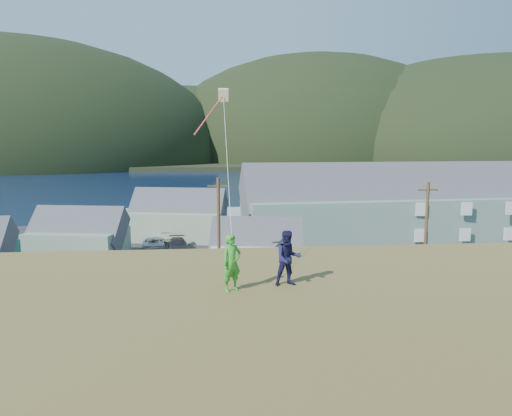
{
  "coord_description": "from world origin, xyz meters",
  "views": [
    {
      "loc": [
        -1.17,
        -31.86,
        11.63
      ],
      "look_at": [
        0.62,
        -11.49,
        8.8
      ],
      "focal_mm": 32.0,
      "sensor_mm": 36.0,
      "label": 1
    }
  ],
  "objects": [
    {
      "name": "lodge",
      "position": [
        18.31,
        18.62,
        4.49
      ],
      "size": [
        33.81,
        11.92,
        11.67
      ],
      "rotation": [
        0.0,
        0.0,
        0.08
      ],
      "color": "gray",
      "rests_on": "waterfront_lot"
    },
    {
      "name": "kite_rig",
      "position": [
        -0.9,
        -11.33,
        13.62
      ],
      "size": [
        0.86,
        3.89,
        8.81
      ],
      "color": "beige",
      "rests_on": "ground"
    },
    {
      "name": "wharf",
      "position": [
        -6.0,
        40.0,
        0.45
      ],
      "size": [
        26.0,
        14.0,
        0.9
      ],
      "primitive_type": "cube",
      "color": "gray",
      "rests_on": "ground"
    },
    {
      "name": "kite_flyer_green",
      "position": [
        -0.73,
        -18.36,
        8.08
      ],
      "size": [
        0.77,
        0.69,
        1.76
      ],
      "primitive_type": "imported",
      "rotation": [
        0.0,
        0.0,
        0.55
      ],
      "color": "green",
      "rests_on": "hillside"
    },
    {
      "name": "shed_white",
      "position": [
        2.32,
        7.1,
        2.47
      ],
      "size": [
        8.73,
        6.44,
        6.41
      ],
      "rotation": [
        0.0,
        0.0,
        -0.15
      ],
      "color": "beige",
      "rests_on": "waterfront_lot"
    },
    {
      "name": "waterfront_lot",
      "position": [
        0.0,
        17.0,
        0.06
      ],
      "size": [
        72.0,
        36.0,
        0.12
      ],
      "primitive_type": "cube",
      "color": "#28282B",
      "rests_on": "ground"
    },
    {
      "name": "parked_cars",
      "position": [
        -9.19,
        21.1,
        0.84
      ],
      "size": [
        24.93,
        12.62,
        1.5
      ],
      "color": "silver",
      "rests_on": "waterfront_lot"
    },
    {
      "name": "ground",
      "position": [
        0.0,
        0.0,
        0.0
      ],
      "size": [
        900.0,
        900.0,
        0.0
      ],
      "primitive_type": "plane",
      "color": "#0A1638",
      "rests_on": "ground"
    },
    {
      "name": "grass_strip",
      "position": [
        0.0,
        -2.0,
        0.05
      ],
      "size": [
        110.0,
        8.0,
        0.1
      ],
      "primitive_type": "cube",
      "color": "#4C3D19",
      "rests_on": "ground"
    },
    {
      "name": "far_shore",
      "position": [
        0.0,
        330.0,
        1.0
      ],
      "size": [
        900.0,
        320.0,
        2.0
      ],
      "primitive_type": "cube",
      "color": "black",
      "rests_on": "ground"
    },
    {
      "name": "kite_flyer_navy",
      "position": [
        1.07,
        -17.96,
        8.08
      ],
      "size": [
        0.93,
        0.76,
        1.77
      ],
      "primitive_type": "imported",
      "rotation": [
        0.0,
        0.0,
        0.11
      ],
      "color": "#17163D",
      "rests_on": "hillside"
    },
    {
      "name": "shed_palegreen_far",
      "position": [
        -5.86,
        24.2,
        2.95
      ],
      "size": [
        12.58,
        8.76,
        7.73
      ],
      "rotation": [
        0.0,
        0.0,
        -0.21
      ],
      "color": "gray",
      "rests_on": "waterfront_lot"
    },
    {
      "name": "far_hills",
      "position": [
        35.59,
        279.38,
        2.0
      ],
      "size": [
        760.0,
        265.0,
        143.0
      ],
      "color": "black",
      "rests_on": "ground"
    },
    {
      "name": "shed_palegreen_near",
      "position": [
        -15.01,
        14.28,
        2.52
      ],
      "size": [
        10.07,
        7.28,
        6.67
      ],
      "rotation": [
        0.0,
        0.0,
        -0.18
      ],
      "color": "slate",
      "rests_on": "waterfront_lot"
    },
    {
      "name": "utility_poles",
      "position": [
        -1.86,
        1.5,
        4.48
      ],
      "size": [
        35.75,
        0.24,
        9.14
      ],
      "color": "#47331E",
      "rests_on": "waterfront_lot"
    }
  ]
}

